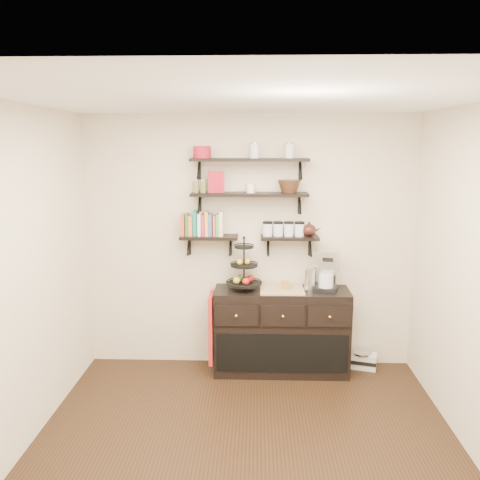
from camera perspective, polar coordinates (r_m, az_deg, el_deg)
The scene contains 22 objects.
floor at distance 4.31m, azimuth 0.63°, elevation -23.06°, with size 3.50×3.50×0.00m, color black.
ceiling at distance 3.58m, azimuth 0.72°, elevation 15.59°, with size 3.50×3.50×0.02m, color white.
back_wall at distance 5.43m, azimuth 1.07°, elevation -0.32°, with size 3.50×0.02×2.70m, color beige.
left_wall at distance 4.15m, azimuth -24.37°, elevation -4.86°, with size 0.02×3.50×2.70m, color beige.
shelf_top at distance 5.19m, azimuth 1.08°, elevation 8.97°, with size 1.20×0.27×0.23m.
shelf_mid at distance 5.22m, azimuth 1.07°, elevation 5.13°, with size 1.20×0.27×0.23m.
shelf_low_left at distance 5.32m, azimuth -3.48°, elevation 0.28°, with size 0.60×0.25×0.23m.
shelf_low_right at distance 5.31m, azimuth 5.59°, elevation 0.22°, with size 0.60×0.25×0.23m.
cookbooks at distance 5.30m, azimuth -4.21°, elevation 1.74°, with size 0.40×0.15×0.26m.
glass_canisters at distance 5.29m, azimuth 4.90°, elevation 1.15°, with size 0.43×0.10×0.13m.
sideboard at distance 5.46m, azimuth 4.65°, elevation -10.12°, with size 1.40×0.50×0.92m.
fruit_stand at distance 5.26m, azimuth 0.49°, elevation -3.63°, with size 0.37×0.37×0.54m.
candle at distance 5.30m, azimuth 5.11°, elevation -5.03°, with size 0.08×0.08×0.08m, color olive.
coffee_maker at distance 5.33m, azimuth 9.59°, elevation -3.39°, with size 0.28×0.28×0.43m.
thermal_carafe at distance 5.29m, azimuth 7.84°, elevation -4.52°, with size 0.11×0.11×0.22m, color silver.
apron at distance 5.35m, azimuth -3.23°, elevation -9.80°, with size 0.04×0.31×0.72m, color #AB2D12.
radio at distance 5.80m, azimuth 13.50°, elevation -12.95°, with size 0.34×0.25×0.19m.
recipe_box at distance 5.22m, azimuth -2.71°, elevation 6.53°, with size 0.16×0.06×0.22m, color #A31224.
walnut_bowl at distance 5.22m, azimuth 5.54°, elevation 6.00°, with size 0.24×0.24×0.13m, color black, non-canonical shape.
ramekins at distance 5.21m, azimuth 1.21°, elevation 5.85°, with size 0.09×0.09×0.10m, color white.
teapot at distance 5.30m, azimuth 7.77°, elevation 1.23°, with size 0.20×0.15×0.15m, color #361410, non-canonical shape.
red_pot at distance 5.22m, azimuth -4.29°, elevation 9.81°, with size 0.18×0.18×0.12m, color #A31224.
Camera 1 is at (0.07, -3.57, 2.41)m, focal length 38.00 mm.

